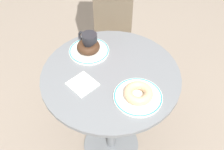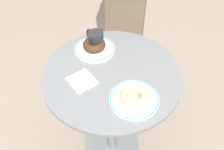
{
  "view_description": "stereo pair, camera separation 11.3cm",
  "coord_description": "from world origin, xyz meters",
  "px_view_note": "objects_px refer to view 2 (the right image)",
  "views": [
    {
      "loc": [
        0.54,
        -0.6,
        1.56
      ],
      "look_at": [
        0.03,
        -0.02,
        0.73
      ],
      "focal_mm": 39.99,
      "sensor_mm": 36.0,
      "label": 1
    },
    {
      "loc": [
        0.62,
        -0.52,
        1.56
      ],
      "look_at": [
        0.03,
        -0.02,
        0.73
      ],
      "focal_mm": 39.99,
      "sensor_mm": 36.0,
      "label": 2
    }
  ],
  "objects_px": {
    "cafe_table": "(112,103)",
    "donut_glazed": "(134,96)",
    "paper_napkin": "(82,81)",
    "plate_left": "(95,49)",
    "donut_chocolate": "(94,45)",
    "coffee_mug": "(96,39)",
    "plate_right": "(134,99)"
  },
  "relations": [
    {
      "from": "plate_right",
      "to": "donut_glazed",
      "type": "xyz_separation_m",
      "value": [
        0.0,
        -0.0,
        0.02
      ]
    },
    {
      "from": "plate_right",
      "to": "donut_glazed",
      "type": "bearing_deg",
      "value": -90.0
    },
    {
      "from": "cafe_table",
      "to": "donut_glazed",
      "type": "height_order",
      "value": "donut_glazed"
    },
    {
      "from": "donut_chocolate",
      "to": "plate_right",
      "type": "bearing_deg",
      "value": -10.84
    },
    {
      "from": "plate_right",
      "to": "donut_chocolate",
      "type": "relative_size",
      "value": 1.82
    },
    {
      "from": "plate_left",
      "to": "plate_right",
      "type": "height_order",
      "value": "same"
    },
    {
      "from": "donut_chocolate",
      "to": "paper_napkin",
      "type": "distance_m",
      "value": 0.23
    },
    {
      "from": "donut_glazed",
      "to": "cafe_table",
      "type": "bearing_deg",
      "value": 170.43
    },
    {
      "from": "cafe_table",
      "to": "plate_left",
      "type": "height_order",
      "value": "plate_left"
    },
    {
      "from": "cafe_table",
      "to": "coffee_mug",
      "type": "height_order",
      "value": "coffee_mug"
    },
    {
      "from": "donut_chocolate",
      "to": "paper_napkin",
      "type": "height_order",
      "value": "donut_chocolate"
    },
    {
      "from": "paper_napkin",
      "to": "plate_right",
      "type": "bearing_deg",
      "value": 24.7
    },
    {
      "from": "donut_glazed",
      "to": "plate_right",
      "type": "bearing_deg",
      "value": 90.0
    },
    {
      "from": "cafe_table",
      "to": "plate_left",
      "type": "distance_m",
      "value": 0.31
    },
    {
      "from": "paper_napkin",
      "to": "coffee_mug",
      "type": "relative_size",
      "value": 0.98
    },
    {
      "from": "paper_napkin",
      "to": "donut_glazed",
      "type": "bearing_deg",
      "value": 24.7
    },
    {
      "from": "donut_chocolate",
      "to": "plate_left",
      "type": "bearing_deg",
      "value": -5.37
    },
    {
      "from": "coffee_mug",
      "to": "paper_napkin",
      "type": "bearing_deg",
      "value": -52.17
    },
    {
      "from": "plate_left",
      "to": "paper_napkin",
      "type": "xyz_separation_m",
      "value": [
        0.14,
        -0.18,
        -0.0
      ]
    },
    {
      "from": "cafe_table",
      "to": "plate_right",
      "type": "height_order",
      "value": "plate_right"
    },
    {
      "from": "donut_chocolate",
      "to": "donut_glazed",
      "type": "distance_m",
      "value": 0.38
    },
    {
      "from": "cafe_table",
      "to": "donut_chocolate",
      "type": "distance_m",
      "value": 0.33
    },
    {
      "from": "plate_left",
      "to": "donut_glazed",
      "type": "height_order",
      "value": "donut_glazed"
    },
    {
      "from": "plate_right",
      "to": "plate_left",
      "type": "bearing_deg",
      "value": 169.1
    },
    {
      "from": "coffee_mug",
      "to": "donut_glazed",
      "type": "bearing_deg",
      "value": -13.44
    },
    {
      "from": "cafe_table",
      "to": "donut_chocolate",
      "type": "bearing_deg",
      "value": 167.92
    },
    {
      "from": "plate_right",
      "to": "donut_chocolate",
      "type": "height_order",
      "value": "donut_chocolate"
    },
    {
      "from": "donut_glazed",
      "to": "coffee_mug",
      "type": "height_order",
      "value": "coffee_mug"
    },
    {
      "from": "coffee_mug",
      "to": "cafe_table",
      "type": "bearing_deg",
      "value": -16.86
    },
    {
      "from": "cafe_table",
      "to": "donut_chocolate",
      "type": "relative_size",
      "value": 6.08
    },
    {
      "from": "plate_right",
      "to": "coffee_mug",
      "type": "bearing_deg",
      "value": 166.56
    },
    {
      "from": "plate_left",
      "to": "coffee_mug",
      "type": "distance_m",
      "value": 0.05
    }
  ]
}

